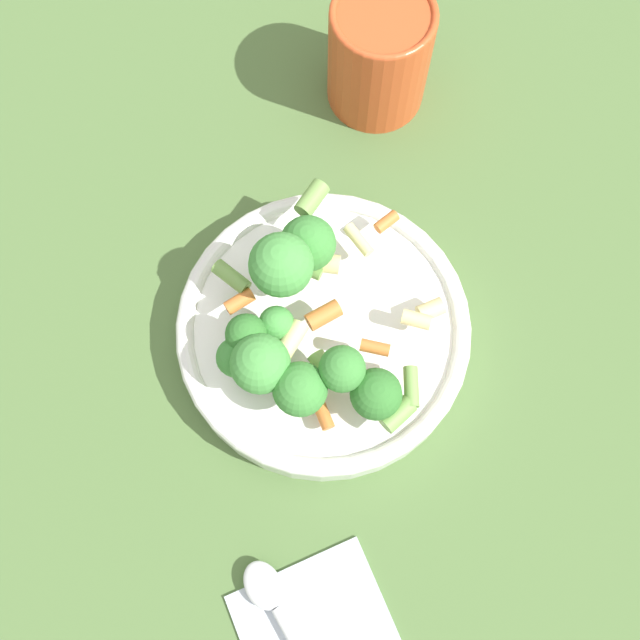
# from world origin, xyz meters

# --- Properties ---
(ground_plane) EXTENTS (3.00, 3.00, 0.00)m
(ground_plane) POSITION_xyz_m (0.00, 0.00, 0.00)
(ground_plane) COLOR #4C6B38
(bowl) EXTENTS (0.23, 0.23, 0.04)m
(bowl) POSITION_xyz_m (0.00, 0.00, 0.02)
(bowl) COLOR white
(bowl) RESTS_ON ground_plane
(pasta_salad) EXTENTS (0.19, 0.17, 0.08)m
(pasta_salad) POSITION_xyz_m (-0.01, 0.02, 0.07)
(pasta_salad) COLOR #8CB766
(pasta_salad) RESTS_ON bowl
(cup) EXTENTS (0.09, 0.09, 0.10)m
(cup) POSITION_xyz_m (0.23, -0.04, 0.05)
(cup) COLOR #CC4C23
(cup) RESTS_ON ground_plane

